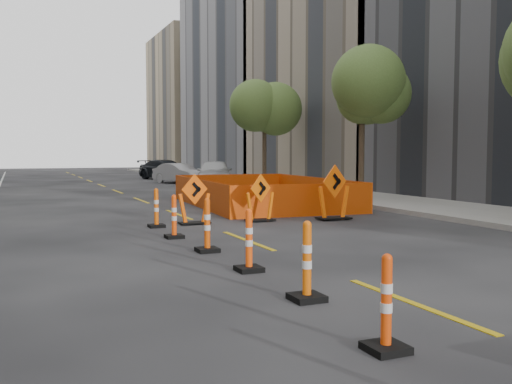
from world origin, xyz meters
name	(u,v)px	position (x,y,z in m)	size (l,w,h in m)	color
ground_plane	(337,275)	(0.00, 0.00, 0.00)	(140.00, 140.00, 0.00)	black
sidewalk_right	(373,199)	(9.00, 12.00, 0.07)	(4.00, 90.00, 0.15)	gray
bld_right_c	(373,77)	(17.00, 23.80, 7.00)	(12.00, 16.00, 14.00)	gray
bld_right_d	(270,66)	(17.00, 40.20, 10.00)	(12.00, 18.00, 20.00)	gray
bld_right_e	(208,103)	(17.00, 58.60, 8.00)	(12.00, 14.00, 16.00)	tan
tree_r_b	(362,92)	(8.40, 12.00, 4.53)	(2.80, 2.80, 5.95)	#382B1E
tree_r_c	(264,109)	(8.40, 22.00, 4.53)	(2.80, 2.80, 5.95)	#382B1E
channelizer_1	(386,303)	(-1.46, -3.40, 0.51)	(0.40, 0.40, 1.02)	#DA3D09
channelizer_2	(307,261)	(-1.26, -1.29, 0.56)	(0.44, 0.44, 1.12)	#DD5909
channelizer_3	(249,240)	(-1.25, 0.82, 0.54)	(0.43, 0.43, 1.09)	#FF4A0A
channelizer_4	(207,225)	(-1.32, 2.93, 0.56)	(0.44, 0.44, 1.11)	#DA4909
channelizer_5	(174,216)	(-1.45, 5.04, 0.52)	(0.41, 0.41, 1.05)	#FF480A
channelizer_6	(156,208)	(-1.39, 7.15, 0.54)	(0.42, 0.42, 1.07)	#E65609
chevron_sign_left	(194,199)	(-0.25, 7.37, 0.72)	(0.95, 0.57, 1.43)	#FF5A0A
chevron_sign_center	(260,198)	(1.75, 7.27, 0.70)	(0.94, 0.56, 1.41)	#E85F09
chevron_sign_right	(334,192)	(3.96, 6.76, 0.84)	(1.12, 0.67, 1.67)	#FF5F0A
safety_fence	(260,192)	(3.82, 12.04, 0.52)	(4.91, 8.36, 1.04)	#D7430B
parked_car_near	(214,173)	(5.73, 23.10, 0.83)	(1.96, 4.88, 1.66)	#B5B5B7
parked_car_mid	(179,173)	(5.01, 28.16, 0.66)	(1.40, 4.03, 1.33)	#ABAAB0
parked_car_far	(166,170)	(5.57, 33.99, 0.74)	(2.08, 5.12, 1.48)	black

